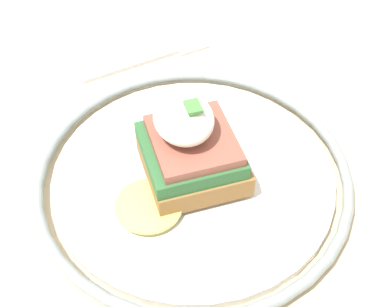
% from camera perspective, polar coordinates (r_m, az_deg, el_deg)
% --- Properties ---
extents(dining_table, '(0.96, 0.78, 0.77)m').
position_cam_1_polar(dining_table, '(0.60, -1.01, -11.10)').
color(dining_table, '#C6B28E').
rests_on(dining_table, ground_plane).
extents(plate, '(0.29, 0.29, 0.02)m').
position_cam_1_polar(plate, '(0.49, 0.00, -2.15)').
color(plate, silver).
rests_on(plate, dining_table).
extents(sandwich, '(0.10, 0.12, 0.08)m').
position_cam_1_polar(sandwich, '(0.46, -0.37, 0.71)').
color(sandwich, olive).
rests_on(sandwich, plate).
extents(fork, '(0.04, 0.15, 0.00)m').
position_cam_1_polar(fork, '(0.62, -4.27, 10.09)').
color(fork, silver).
rests_on(fork, dining_table).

